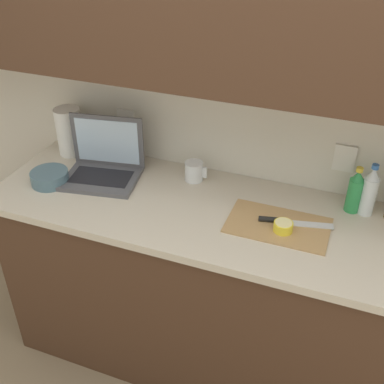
{
  "coord_description": "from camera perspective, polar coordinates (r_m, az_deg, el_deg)",
  "views": [
    {
      "loc": [
        0.22,
        -1.56,
        2.1
      ],
      "look_at": [
        -0.37,
        -0.01,
        1.01
      ],
      "focal_mm": 45.0,
      "sensor_mm": 36.0,
      "label": 1
    }
  ],
  "objects": [
    {
      "name": "bottle_oil_tall",
      "position": [
        2.07,
        20.28,
        0.04
      ],
      "size": [
        0.06,
        0.06,
        0.23
      ],
      "color": "silver",
      "rests_on": "counter_unit"
    },
    {
      "name": "paper_towel_roll",
      "position": [
        2.46,
        -14.32,
        6.98
      ],
      "size": [
        0.13,
        0.13,
        0.24
      ],
      "color": "white",
      "rests_on": "counter_unit"
    },
    {
      "name": "laptop",
      "position": [
        2.26,
        -10.4,
        3.36
      ],
      "size": [
        0.38,
        0.31,
        0.27
      ],
      "rotation": [
        0.0,
        0.0,
        0.17
      ],
      "color": "#515156",
      "rests_on": "counter_unit"
    },
    {
      "name": "ground_plane",
      "position": [
        2.63,
        8.26,
        -20.31
      ],
      "size": [
        12.0,
        12.0,
        0.0
      ],
      "primitive_type": "plane",
      "color": "#847056",
      "rests_on": "ground"
    },
    {
      "name": "bottle_water_clear",
      "position": [
        2.08,
        18.75,
        0.06
      ],
      "size": [
        0.06,
        0.06,
        0.21
      ],
      "color": "#2D934C",
      "rests_on": "counter_unit"
    },
    {
      "name": "measuring_cup",
      "position": [
        2.2,
        0.26,
        2.48
      ],
      "size": [
        0.1,
        0.08,
        0.09
      ],
      "color": "silver",
      "rests_on": "counter_unit"
    },
    {
      "name": "cutting_board",
      "position": [
        1.96,
        10.16,
        -3.9
      ],
      "size": [
        0.4,
        0.24,
        0.01
      ],
      "primitive_type": "cube",
      "color": "tan",
      "rests_on": "counter_unit"
    },
    {
      "name": "bowl_white",
      "position": [
        2.27,
        -16.51,
        1.67
      ],
      "size": [
        0.17,
        0.17,
        0.06
      ],
      "color": "slate",
      "rests_on": "counter_unit"
    },
    {
      "name": "counter_unit",
      "position": [
        2.27,
        9.83,
        -13.19
      ],
      "size": [
        2.53,
        0.64,
        0.93
      ],
      "color": "#472D1E",
      "rests_on": "ground_plane"
    },
    {
      "name": "lemon_half_cut",
      "position": [
        1.91,
        10.76,
        -4.04
      ],
      "size": [
        0.08,
        0.08,
        0.04
      ],
      "color": "yellow",
      "rests_on": "cutting_board"
    },
    {
      "name": "knife",
      "position": [
        1.96,
        10.68,
        -3.38
      ],
      "size": [
        0.3,
        0.09,
        0.02
      ],
      "rotation": [
        0.0,
        0.0,
        0.22
      ],
      "color": "silver",
      "rests_on": "cutting_board"
    },
    {
      "name": "wall_back",
      "position": [
        1.9,
        13.99,
        15.74
      ],
      "size": [
        5.2,
        0.38,
        2.6
      ],
      "color": "silver",
      "rests_on": "ground_plane"
    }
  ]
}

